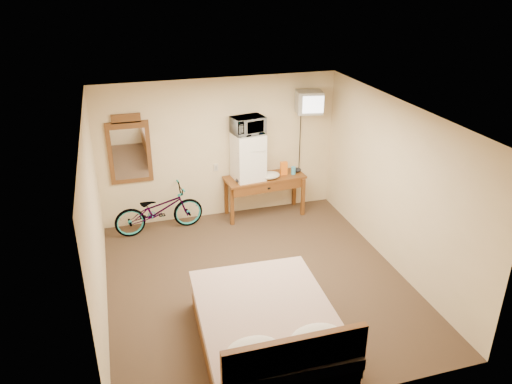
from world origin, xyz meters
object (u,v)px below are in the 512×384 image
blue_cup (293,170)px  crt_television (309,102)px  bicycle (159,210)px  bed (268,329)px  mini_fridge (248,156)px  wall_mirror (129,150)px  microwave (248,125)px  desk (265,183)px

blue_cup → crt_television: (0.26, 0.03, 1.22)m
bicycle → bed: bed is taller
mini_fridge → crt_television: size_ratio=1.39×
blue_cup → bed: size_ratio=0.07×
wall_mirror → bicycle: bearing=-41.3°
microwave → blue_cup: 1.23m
bed → desk: bearing=73.1°
crt_television → bicycle: (-2.69, -0.07, -1.65)m
blue_cup → crt_television: bearing=6.3°
microwave → wall_mirror: (-1.98, 0.24, -0.33)m
mini_fridge → bicycle: (-1.61, -0.09, -0.77)m
microwave → bed: 3.77m
mini_fridge → bed: (-0.72, -3.41, -0.87)m
blue_cup → desk: bearing=179.5°
crt_television → bicycle: crt_television is taller
crt_television → bed: bearing=-118.0°
wall_mirror → microwave: bearing=-6.8°
mini_fridge → microwave: bearing=56.3°
bed → mini_fridge: bearing=78.1°
crt_television → bicycle: 3.16m
mini_fridge → wall_mirror: wall_mirror is taller
microwave → blue_cup: size_ratio=3.80×
desk → microwave: size_ratio=2.73×
crt_television → wall_mirror: bearing=175.3°
wall_mirror → bed: size_ratio=0.56×
blue_cup → bed: bearing=-114.8°
microwave → bed: (-0.72, -3.41, -1.43)m
mini_fridge → bicycle: size_ratio=0.55×
desk → crt_television: (0.79, 0.02, 1.41)m
microwave → blue_cup: microwave is taller
desk → bed: bed is taller
desk → crt_television: crt_television is taller
crt_television → bed: size_ratio=0.28×
mini_fridge → wall_mirror: size_ratio=0.69×
microwave → bicycle: size_ratio=0.35×
bicycle → bed: bearing=-171.2°
wall_mirror → bed: 4.01m
desk → crt_television: 1.61m
bed → microwave: bearing=78.1°
desk → wall_mirror: bearing=173.1°
microwave → crt_television: bearing=-12.1°
crt_television → blue_cup: bearing=-173.7°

